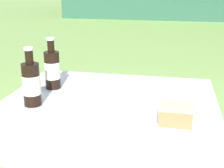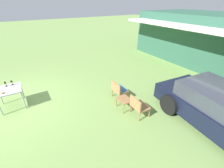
{
  "view_description": "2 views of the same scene",
  "coord_description": "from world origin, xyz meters",
  "px_view_note": "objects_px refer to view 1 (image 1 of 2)",
  "views": [
    {
      "loc": [
        0.23,
        -1.07,
        1.2
      ],
      "look_at": [
        0.0,
        0.1,
        0.8
      ],
      "focal_mm": 50.0,
      "sensor_mm": 36.0,
      "label": 1
    },
    {
      "loc": [
        5.75,
        0.8,
        3.49
      ],
      "look_at": [
        1.81,
        3.19,
        0.9
      ],
      "focal_mm": 24.0,
      "sensor_mm": 36.0,
      "label": 2
    }
  ],
  "objects_px": {
    "cake_on_plate": "(170,120)",
    "cola_bottle_far": "(31,83)",
    "patio_table": "(107,123)",
    "cola_bottle_near": "(52,69)"
  },
  "relations": [
    {
      "from": "cola_bottle_near",
      "to": "cake_on_plate",
      "type": "bearing_deg",
      "value": -28.99
    },
    {
      "from": "patio_table",
      "to": "cola_bottle_near",
      "type": "height_order",
      "value": "cola_bottle_near"
    },
    {
      "from": "cake_on_plate",
      "to": "cola_bottle_far",
      "type": "bearing_deg",
      "value": 170.81
    },
    {
      "from": "cola_bottle_near",
      "to": "cola_bottle_far",
      "type": "bearing_deg",
      "value": -90.92
    },
    {
      "from": "cake_on_plate",
      "to": "cola_bottle_far",
      "type": "distance_m",
      "value": 0.52
    },
    {
      "from": "cake_on_plate",
      "to": "cola_bottle_far",
      "type": "height_order",
      "value": "cola_bottle_far"
    },
    {
      "from": "cola_bottle_near",
      "to": "cola_bottle_far",
      "type": "distance_m",
      "value": 0.2
    },
    {
      "from": "patio_table",
      "to": "cola_bottle_near",
      "type": "relative_size",
      "value": 3.76
    },
    {
      "from": "cake_on_plate",
      "to": "cola_bottle_far",
      "type": "relative_size",
      "value": 1.16
    },
    {
      "from": "cola_bottle_near",
      "to": "patio_table",
      "type": "bearing_deg",
      "value": -27.97
    }
  ]
}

